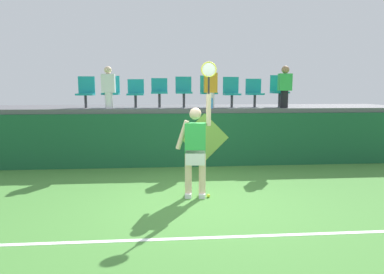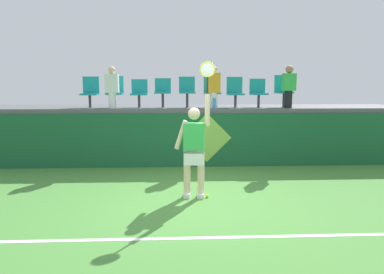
% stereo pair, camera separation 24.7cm
% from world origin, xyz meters
% --- Properties ---
extents(ground_plane, '(40.00, 40.00, 0.00)m').
position_xyz_m(ground_plane, '(0.00, 0.00, 0.00)').
color(ground_plane, '#478438').
extents(court_back_wall, '(12.81, 0.20, 1.39)m').
position_xyz_m(court_back_wall, '(0.00, 2.97, 0.70)').
color(court_back_wall, '#195633').
rests_on(court_back_wall, ground_plane).
extents(spectator_platform, '(12.81, 2.49, 0.12)m').
position_xyz_m(spectator_platform, '(0.00, 4.16, 1.45)').
color(spectator_platform, '#56565B').
rests_on(spectator_platform, court_back_wall).
extents(court_baseline_stripe, '(11.53, 0.08, 0.01)m').
position_xyz_m(court_baseline_stripe, '(0.00, -1.44, 0.00)').
color(court_baseline_stripe, white).
rests_on(court_baseline_stripe, ground_plane).
extents(tennis_player, '(0.75, 0.30, 2.50)m').
position_xyz_m(tennis_player, '(0.02, 0.37, 0.94)').
color(tennis_player, white).
rests_on(tennis_player, ground_plane).
extents(tennis_ball, '(0.07, 0.07, 0.07)m').
position_xyz_m(tennis_ball, '(0.25, 0.30, 0.03)').
color(tennis_ball, '#D1E533').
rests_on(tennis_ball, ground_plane).
extents(water_bottle, '(0.08, 0.08, 0.27)m').
position_xyz_m(water_bottle, '(0.67, 3.02, 1.65)').
color(water_bottle, '#338CE5').
rests_on(water_bottle, spectator_platform).
extents(stadium_chair_0, '(0.44, 0.42, 0.84)m').
position_xyz_m(stadium_chair_0, '(-2.64, 3.64, 1.96)').
color(stadium_chair_0, '#38383D').
rests_on(stadium_chair_0, spectator_platform).
extents(stadium_chair_1, '(0.44, 0.42, 0.86)m').
position_xyz_m(stadium_chair_1, '(-1.98, 3.64, 1.97)').
color(stadium_chair_1, '#38383D').
rests_on(stadium_chair_1, spectator_platform).
extents(stadium_chair_2, '(0.44, 0.42, 0.77)m').
position_xyz_m(stadium_chair_2, '(-1.32, 3.64, 1.94)').
color(stadium_chair_2, '#38383D').
rests_on(stadium_chair_2, spectator_platform).
extents(stadium_chair_3, '(0.44, 0.42, 0.80)m').
position_xyz_m(stadium_chair_3, '(-0.68, 3.63, 1.97)').
color(stadium_chair_3, '#38383D').
rests_on(stadium_chair_3, spectator_platform).
extents(stadium_chair_4, '(0.44, 0.42, 0.84)m').
position_xyz_m(stadium_chair_4, '(-0.01, 3.64, 1.99)').
color(stadium_chair_4, '#38383D').
rests_on(stadium_chair_4, spectator_platform).
extents(stadium_chair_5, '(0.44, 0.42, 0.87)m').
position_xyz_m(stadium_chair_5, '(0.68, 3.64, 1.99)').
color(stadium_chair_5, '#38383D').
rests_on(stadium_chair_5, spectator_platform).
extents(stadium_chair_6, '(0.44, 0.42, 0.84)m').
position_xyz_m(stadium_chair_6, '(1.32, 3.64, 1.96)').
color(stadium_chair_6, '#38383D').
rests_on(stadium_chair_6, spectator_platform).
extents(stadium_chair_7, '(0.44, 0.42, 0.79)m').
position_xyz_m(stadium_chair_7, '(1.97, 3.64, 1.95)').
color(stadium_chair_7, '#38383D').
rests_on(stadium_chair_7, spectator_platform).
extents(stadium_chair_8, '(0.44, 0.42, 0.89)m').
position_xyz_m(stadium_chair_8, '(2.67, 3.64, 2.00)').
color(stadium_chair_8, '#38383D').
rests_on(stadium_chair_8, spectator_platform).
extents(spectator_0, '(0.34, 0.20, 1.10)m').
position_xyz_m(spectator_0, '(0.68, 3.22, 2.08)').
color(spectator_0, white).
rests_on(spectator_0, spectator_platform).
extents(spectator_1, '(0.34, 0.21, 1.12)m').
position_xyz_m(spectator_1, '(2.67, 3.17, 2.10)').
color(spectator_1, black).
rests_on(spectator_1, spectator_platform).
extents(spectator_2, '(0.34, 0.20, 1.08)m').
position_xyz_m(spectator_2, '(-1.98, 3.23, 2.07)').
color(spectator_2, white).
rests_on(spectator_2, spectator_platform).
extents(wall_signage_mount, '(1.27, 0.01, 1.40)m').
position_xyz_m(wall_signage_mount, '(0.48, 2.86, 0.00)').
color(wall_signage_mount, '#195633').
rests_on(wall_signage_mount, ground_plane).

